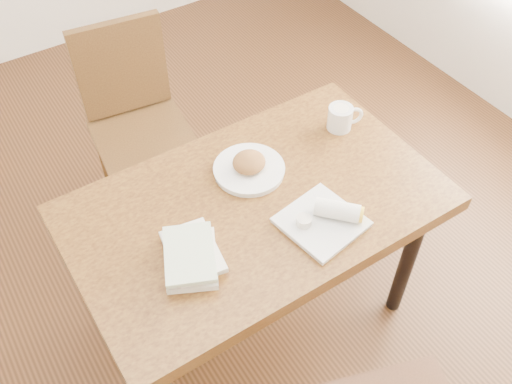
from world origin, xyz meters
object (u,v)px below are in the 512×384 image
chair_far (135,114)px  book_stack (191,255)px  table (256,217)px  coffee_mug (341,117)px  plate_scone (249,167)px  plate_burrito (327,218)px

chair_far → book_stack: (-0.23, -0.99, 0.23)m
book_stack → table: bearing=18.1°
chair_far → book_stack: bearing=-103.0°
table → coffee_mug: size_ratio=9.30×
table → coffee_mug: coffee_mug is taller
table → chair_far: bearing=94.8°
plate_scone → plate_burrito: (0.09, -0.34, -0.00)m
plate_scone → plate_burrito: 0.35m
table → book_stack: book_stack is taller
table → plate_scone: bearing=66.9°
coffee_mug → book_stack: (-0.79, -0.25, -0.02)m
table → coffee_mug: (0.48, 0.15, 0.13)m
coffee_mug → plate_scone: bearing=-178.1°
chair_far → book_stack: chair_far is taller
chair_far → coffee_mug: 0.96m
plate_scone → coffee_mug: coffee_mug is taller
plate_burrito → book_stack: bearing=166.7°
chair_far → plate_burrito: 1.14m
book_stack → plate_burrito: bearing=-13.3°
table → chair_far: 0.90m
chair_far → coffee_mug: (0.56, -0.74, 0.25)m
coffee_mug → table: bearing=-163.0°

